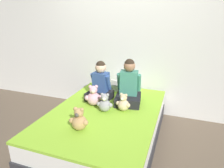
{
  "coord_description": "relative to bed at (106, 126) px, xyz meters",
  "views": [
    {
      "loc": [
        0.87,
        -2.17,
        1.64
      ],
      "look_at": [
        0.0,
        0.26,
        0.73
      ],
      "focal_mm": 32.0,
      "sensor_mm": 36.0,
      "label": 1
    }
  ],
  "objects": [
    {
      "name": "teddy_bear_at_foot_of_bed",
      "position": [
        -0.1,
        -0.51,
        0.34
      ],
      "size": [
        0.22,
        0.17,
        0.26
      ],
      "rotation": [
        0.0,
        0.0,
        0.05
      ],
      "color": "tan",
      "rests_on": "bed"
    },
    {
      "name": "child_on_left",
      "position": [
        -0.21,
        0.34,
        0.45
      ],
      "size": [
        0.36,
        0.37,
        0.57
      ],
      "rotation": [
        0.0,
        0.0,
        -0.13
      ],
      "color": "black",
      "rests_on": "bed"
    },
    {
      "name": "ground_plane",
      "position": [
        0.0,
        0.0,
        -0.22
      ],
      "size": [
        14.0,
        14.0,
        0.0
      ],
      "primitive_type": "plane",
      "color": "brown"
    },
    {
      "name": "bed",
      "position": [
        0.0,
        0.0,
        0.0
      ],
      "size": [
        1.35,
        1.95,
        0.45
      ],
      "color": "#2D2D33",
      "rests_on": "ground_plane"
    },
    {
      "name": "teddy_bear_held_by_left_child",
      "position": [
        -0.21,
        0.1,
        0.35
      ],
      "size": [
        0.23,
        0.18,
        0.29
      ],
      "rotation": [
        0.0,
        0.0,
        0.38
      ],
      "color": "#DBA3B2",
      "rests_on": "bed"
    },
    {
      "name": "pillow_at_headboard",
      "position": [
        0.0,
        0.81,
        0.28
      ],
      "size": [
        0.51,
        0.27,
        0.11
      ],
      "color": "silver",
      "rests_on": "bed"
    },
    {
      "name": "teddy_bear_held_by_right_child",
      "position": [
        0.22,
        0.08,
        0.33
      ],
      "size": [
        0.2,
        0.15,
        0.24
      ],
      "rotation": [
        0.0,
        0.0,
        -0.15
      ],
      "color": "#D1B78E",
      "rests_on": "bed"
    },
    {
      "name": "child_on_right",
      "position": [
        0.22,
        0.34,
        0.47
      ],
      "size": [
        0.39,
        0.42,
        0.62
      ],
      "rotation": [
        0.0,
        0.0,
        0.15
      ],
      "color": "black",
      "rests_on": "bed"
    },
    {
      "name": "teddy_bear_between_children",
      "position": [
        0.0,
        -0.02,
        0.33
      ],
      "size": [
        0.21,
        0.16,
        0.25
      ],
      "rotation": [
        0.0,
        0.0,
        0.09
      ],
      "color": "#939399",
      "rests_on": "bed"
    },
    {
      "name": "wall_behind_bed",
      "position": [
        0.0,
        1.06,
        1.03
      ],
      "size": [
        8.0,
        0.06,
        2.5
      ],
      "color": "silver",
      "rests_on": "ground_plane"
    }
  ]
}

